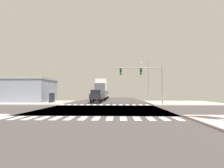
# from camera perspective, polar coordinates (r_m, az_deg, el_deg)

# --- Properties ---
(ground) EXTENTS (90.00, 90.00, 0.05)m
(ground) POSITION_cam_1_polar(r_m,az_deg,el_deg) (21.21, -3.16, -7.83)
(ground) COLOR #433C3C
(sidewalk_corner_ne) EXTENTS (12.00, 12.00, 0.14)m
(sidewalk_corner_ne) POSITION_cam_1_polar(r_m,az_deg,el_deg) (34.90, 20.66, -5.42)
(sidewalk_corner_ne) COLOR #B2ADA3
(sidewalk_corner_ne) RESTS_ON ground
(sidewalk_corner_nw) EXTENTS (12.00, 12.00, 0.14)m
(sidewalk_corner_nw) POSITION_cam_1_polar(r_m,az_deg,el_deg) (36.28, -22.33, -5.27)
(sidewalk_corner_nw) COLOR #B1AB9E
(sidewalk_corner_nw) RESTS_ON ground
(crosswalk_near) EXTENTS (13.50, 2.00, 0.01)m
(crosswalk_near) POSITION_cam_1_polar(r_m,az_deg,el_deg) (14.03, -6.93, -10.44)
(crosswalk_near) COLOR white
(crosswalk_near) RESTS_ON ground
(crosswalk_far) EXTENTS (13.50, 2.00, 0.01)m
(crosswalk_far) POSITION_cam_1_polar(r_m,az_deg,el_deg) (28.48, -2.33, -6.40)
(crosswalk_far) COLOR white
(crosswalk_far) RESTS_ON ground
(traffic_signal_mast) EXTENTS (7.37, 0.55, 6.09)m
(traffic_signal_mast) POSITION_cam_1_polar(r_m,az_deg,el_deg) (28.93, 9.62, 2.67)
(traffic_signal_mast) COLOR gray
(traffic_signal_mast) RESTS_ON ground
(street_lamp) EXTENTS (1.78, 0.32, 7.97)m
(street_lamp) POSITION_cam_1_polar(r_m,az_deg,el_deg) (37.39, 10.85, 1.88)
(street_lamp) COLOR gray
(street_lamp) RESTS_ON ground
(bank_building) EXTENTS (11.89, 8.61, 4.65)m
(bank_building) POSITION_cam_1_polar(r_m,az_deg,el_deg) (39.76, -25.33, -1.69)
(bank_building) COLOR gray
(bank_building) RESTS_ON ground
(suv_farside_2) EXTENTS (1.96, 4.60, 2.34)m
(suv_farside_2) POSITION_cam_1_polar(r_m,az_deg,el_deg) (32.92, -4.79, -3.45)
(suv_farside_2) COLOR black
(suv_farside_2) RESTS_ON ground
(sedan_crossing_1) EXTENTS (1.80, 4.30, 1.88)m
(sedan_crossing_1) POSITION_cam_1_polar(r_m,az_deg,el_deg) (56.77, -1.92, -3.33)
(sedan_crossing_1) COLOR black
(sedan_crossing_1) RESTS_ON ground
(box_truck_trailing_1) EXTENTS (2.40, 7.20, 4.85)m
(box_truck_trailing_1) POSITION_cam_1_polar(r_m,az_deg,el_deg) (41.10, -3.43, -1.63)
(box_truck_trailing_1) COLOR black
(box_truck_trailing_1) RESTS_ON ground
(suv_middle_3) EXTENTS (1.96, 4.60, 2.34)m
(suv_middle_3) POSITION_cam_1_polar(r_m,az_deg,el_deg) (47.88, -2.66, -3.15)
(suv_middle_3) COLOR black
(suv_middle_3) RESTS_ON ground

